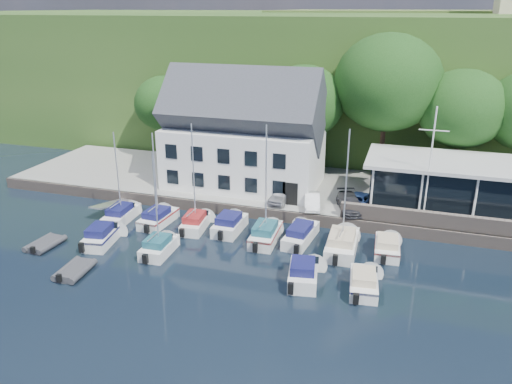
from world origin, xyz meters
TOP-DOWN VIEW (x-y plane):
  - ground at (0.00, 0.00)m, footprint 180.00×180.00m
  - quay at (0.00, 17.50)m, footprint 60.00×13.00m
  - quay_face at (0.00, 11.00)m, footprint 60.00×0.30m
  - hillside at (0.00, 62.00)m, footprint 160.00×75.00m
  - field_patch at (8.00, 70.00)m, footprint 50.00×30.00m
  - harbor_building at (-7.00, 16.50)m, footprint 14.40×8.20m
  - club_pavilion at (11.00, 16.00)m, footprint 13.20×7.20m
  - seawall at (12.00, 11.40)m, footprint 18.00×0.50m
  - gangway at (-16.50, 9.00)m, footprint 1.20×6.00m
  - car_silver at (-2.44, 12.99)m, footprint 1.77×3.79m
  - car_white at (0.40, 12.50)m, footprint 1.99×3.74m
  - car_dgrey at (3.50, 12.84)m, footprint 3.02×4.67m
  - car_blue at (4.08, 13.55)m, footprint 2.13×3.69m
  - flagpole at (9.37, 12.69)m, footprint 2.17×0.20m
  - tree_0 at (-18.09, 22.42)m, footprint 6.61×6.61m
  - tree_1 at (-10.60, 22.39)m, footprint 6.52×6.52m
  - tree_2 at (-2.49, 21.35)m, footprint 7.90×7.90m
  - tree_3 at (5.18, 22.58)m, footprint 10.10×10.10m
  - tree_4 at (11.94, 22.15)m, footprint 7.92×7.92m
  - boat_r1_0 at (-14.76, 7.23)m, footprint 2.16×6.13m
  - boat_r1_1 at (-11.48, 7.53)m, footprint 2.31×5.84m
  - boat_r1_2 at (-8.12, 7.58)m, footprint 2.40×5.65m
  - boat_r1_3 at (-5.31, 7.93)m, footprint 2.10×5.50m
  - boat_r1_4 at (-2.06, 7.06)m, footprint 2.20×6.17m
  - boat_r1_5 at (0.49, 7.90)m, footprint 2.48×6.75m
  - boat_r1_6 at (3.76, 7.20)m, footprint 2.50×7.08m
  - boat_r1_7 at (6.96, 7.82)m, footprint 2.21×5.45m
  - boat_r2_0 at (-13.82, 2.96)m, footprint 2.75×5.68m
  - boat_r2_1 at (-8.88, 2.77)m, footprint 2.07×5.09m
  - boat_r2_3 at (1.98, 2.06)m, footprint 2.85×5.61m
  - boat_r2_4 at (5.86, 2.27)m, footprint 2.48×5.62m
  - dinghy_0 at (-17.54, 1.11)m, footprint 1.98×3.09m
  - dinghy_1 at (-12.92, -1.63)m, footprint 2.08×3.23m

SIDE VIEW (x-z plane):
  - ground at x=0.00m, z-range 0.00..0.00m
  - gangway at x=-16.50m, z-range -0.70..0.70m
  - dinghy_0 at x=-17.54m, z-range 0.00..0.70m
  - dinghy_1 at x=-12.92m, z-range 0.00..0.73m
  - quay at x=0.00m, z-range 0.00..1.00m
  - quay_face at x=0.00m, z-range 0.00..1.00m
  - boat_r2_4 at x=5.86m, z-range 0.00..1.34m
  - boat_r1_7 at x=6.96m, z-range 0.00..1.35m
  - boat_r1_5 at x=0.49m, z-range 0.00..1.44m
  - boat_r1_3 at x=-5.31m, z-range 0.00..1.51m
  - boat_r2_0 at x=-13.82m, z-range 0.00..1.53m
  - boat_r2_3 at x=1.98m, z-range 0.00..1.55m
  - car_white at x=0.40m, z-range 1.00..2.17m
  - car_blue at x=4.08m, z-range 1.00..2.19m
  - seawall at x=12.00m, z-range 1.00..2.20m
  - car_silver at x=-2.44m, z-range 1.00..2.26m
  - car_dgrey at x=3.50m, z-range 1.00..2.26m
  - club_pavilion at x=11.00m, z-range 1.00..5.10m
  - boat_r1_1 at x=-11.48m, z-range 0.00..8.28m
  - boat_r2_1 at x=-8.88m, z-range 0.00..8.44m
  - boat_r1_2 at x=-8.12m, z-range 0.00..8.46m
  - boat_r1_0 at x=-14.76m, z-range 0.00..8.47m
  - boat_r1_4 at x=-2.06m, z-range 0.00..9.32m
  - boat_r1_6 at x=3.76m, z-range 0.00..9.60m
  - harbor_building at x=-7.00m, z-range 1.00..9.70m
  - tree_1 at x=-10.60m, z-range 1.00..9.91m
  - tree_0 at x=-18.09m, z-range 1.00..10.03m
  - flagpole at x=9.37m, z-range 1.00..10.06m
  - tree_2 at x=-2.49m, z-range 1.00..11.79m
  - tree_4 at x=11.94m, z-range 1.00..11.83m
  - tree_3 at x=5.18m, z-range 1.00..14.80m
  - hillside at x=0.00m, z-range 0.00..16.00m
  - field_patch at x=8.00m, z-range 16.00..16.30m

